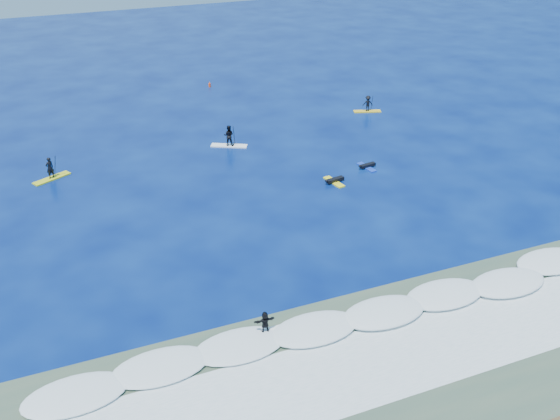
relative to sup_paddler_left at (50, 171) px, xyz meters
name	(u,v)px	position (x,y,z in m)	size (l,w,h in m)	color
ground	(293,232)	(14.12, -14.58, -0.65)	(160.00, 160.00, 0.00)	#04114C
shallow_water	(409,370)	(14.12, -28.58, -0.65)	(90.00, 13.00, 0.01)	#3D5343
breaking_wave	(368,321)	(14.12, -24.58, -0.65)	(40.00, 6.00, 0.30)	white
whitewater	(398,357)	(14.12, -27.58, -0.65)	(34.00, 5.00, 0.02)	silver
sup_paddler_left	(50,171)	(0.00, 0.00, 0.00)	(2.98, 2.03, 2.09)	yellow
sup_paddler_center	(229,137)	(14.79, 0.99, 0.17)	(3.15, 2.16, 2.21)	white
sup_paddler_right	(368,105)	(30.24, 4.18, 0.09)	(2.77, 1.49, 1.89)	yellow
prone_paddler_near	(334,181)	(20.01, -8.89, -0.50)	(1.69, 2.19, 0.44)	#FFF21B
prone_paddler_far	(367,166)	(23.65, -7.47, -0.51)	(1.61, 2.07, 0.42)	#183CB8
wave_surfer	(265,324)	(8.66, -23.57, 0.10)	(1.80, 0.53, 1.30)	white
marker_buoy	(210,85)	(18.07, 17.84, -0.38)	(0.26, 0.26, 0.62)	#EE4315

